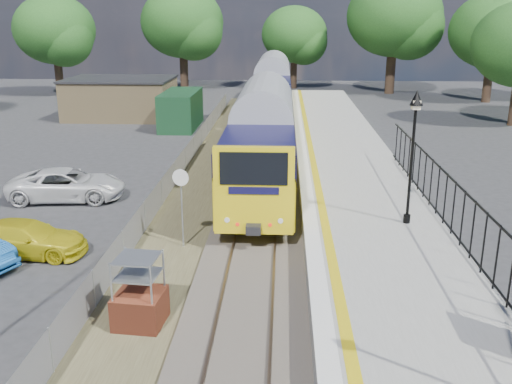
# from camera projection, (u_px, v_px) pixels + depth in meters

# --- Properties ---
(ground) EXTENTS (120.00, 120.00, 0.00)m
(ground) POSITION_uv_depth(u_px,v_px,m) (243.00, 332.00, 14.70)
(ground) COLOR #2D2D30
(ground) RESTS_ON ground
(track_bed) EXTENTS (5.90, 80.00, 0.29)m
(track_bed) POSITION_uv_depth(u_px,v_px,m) (248.00, 208.00, 23.92)
(track_bed) COLOR #473F38
(track_bed) RESTS_ON ground
(platform) EXTENTS (5.00, 70.00, 0.90)m
(platform) POSITION_uv_depth(u_px,v_px,m) (366.00, 215.00, 22.00)
(platform) COLOR gray
(platform) RESTS_ON ground
(platform_edge) EXTENTS (0.90, 70.00, 0.01)m
(platform_edge) POSITION_uv_depth(u_px,v_px,m) (313.00, 203.00, 21.97)
(platform_edge) COLOR silver
(platform_edge) RESTS_ON platform
(victorian_lamp_north) EXTENTS (0.44, 0.44, 4.60)m
(victorian_lamp_north) POSITION_uv_depth(u_px,v_px,m) (414.00, 127.00, 18.91)
(victorian_lamp_north) COLOR black
(victorian_lamp_north) RESTS_ON platform
(palisade_fence) EXTENTS (0.12, 26.00, 2.00)m
(palisade_fence) POSITION_uv_depth(u_px,v_px,m) (481.00, 239.00, 15.99)
(palisade_fence) COLOR black
(palisade_fence) RESTS_ON platform
(wire_fence) EXTENTS (0.06, 52.00, 1.20)m
(wire_fence) POSITION_uv_depth(u_px,v_px,m) (170.00, 180.00, 26.17)
(wire_fence) COLOR #999EA3
(wire_fence) RESTS_ON ground
(outbuilding) EXTENTS (10.80, 10.10, 3.12)m
(outbuilding) POSITION_uv_depth(u_px,v_px,m) (132.00, 100.00, 44.53)
(outbuilding) COLOR #A0875A
(outbuilding) RESTS_ON ground
(tree_line) EXTENTS (56.80, 43.80, 11.88)m
(tree_line) POSITION_uv_depth(u_px,v_px,m) (290.00, 29.00, 52.75)
(tree_line) COLOR #332319
(tree_line) RESTS_ON ground
(train) EXTENTS (2.82, 40.83, 3.51)m
(train) POSITION_uv_depth(u_px,v_px,m) (270.00, 101.00, 38.37)
(train) COLOR gold
(train) RESTS_ON ground
(brick_plinth) EXTENTS (1.34, 1.34, 1.98)m
(brick_plinth) POSITION_uv_depth(u_px,v_px,m) (139.00, 293.00, 14.76)
(brick_plinth) COLOR brown
(brick_plinth) RESTS_ON ground
(speed_sign) EXTENTS (0.58, 0.14, 2.87)m
(speed_sign) POSITION_uv_depth(u_px,v_px,m) (181.00, 195.00, 19.45)
(speed_sign) COLOR #999EA3
(speed_sign) RESTS_ON ground
(car_yellow) EXTENTS (4.17, 1.85, 1.19)m
(car_yellow) POSITION_uv_depth(u_px,v_px,m) (26.00, 238.00, 19.32)
(car_yellow) COLOR gold
(car_yellow) RESTS_ON ground
(car_white) EXTENTS (5.18, 2.78, 1.38)m
(car_white) POSITION_uv_depth(u_px,v_px,m) (67.00, 185.00, 25.13)
(car_white) COLOR silver
(car_white) RESTS_ON ground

